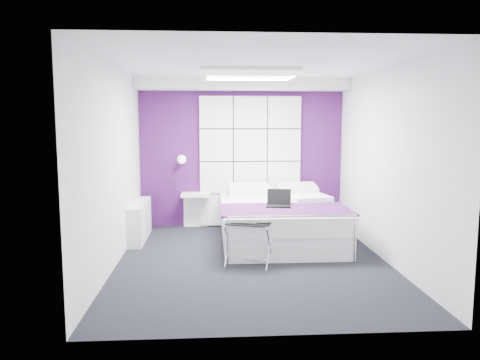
% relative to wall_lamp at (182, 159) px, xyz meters
% --- Properties ---
extents(floor, '(4.40, 4.40, 0.00)m').
position_rel_wall_lamp_xyz_m(floor, '(1.05, -2.06, -1.22)').
color(floor, black).
rests_on(floor, ground).
extents(ceiling, '(4.40, 4.40, 0.00)m').
position_rel_wall_lamp_xyz_m(ceiling, '(1.05, -2.06, 1.38)').
color(ceiling, white).
rests_on(ceiling, wall_back).
extents(wall_back, '(3.60, 0.00, 3.60)m').
position_rel_wall_lamp_xyz_m(wall_back, '(1.05, 0.14, 0.08)').
color(wall_back, silver).
rests_on(wall_back, floor).
extents(wall_left, '(0.00, 4.40, 4.40)m').
position_rel_wall_lamp_xyz_m(wall_left, '(-0.75, -2.06, 0.08)').
color(wall_left, silver).
rests_on(wall_left, floor).
extents(wall_right, '(0.00, 4.40, 4.40)m').
position_rel_wall_lamp_xyz_m(wall_right, '(2.85, -2.06, 0.08)').
color(wall_right, silver).
rests_on(wall_right, floor).
extents(accent_wall, '(3.58, 0.02, 2.58)m').
position_rel_wall_lamp_xyz_m(accent_wall, '(1.05, 0.13, 0.08)').
color(accent_wall, '#41114B').
rests_on(accent_wall, wall_back).
extents(soffit, '(3.58, 0.50, 0.20)m').
position_rel_wall_lamp_xyz_m(soffit, '(1.05, -0.11, 1.28)').
color(soffit, white).
rests_on(soffit, wall_back).
extents(headboard, '(1.80, 0.08, 2.30)m').
position_rel_wall_lamp_xyz_m(headboard, '(1.20, 0.08, -0.05)').
color(headboard, silver).
rests_on(headboard, wall_back).
extents(skylight, '(1.36, 0.86, 0.12)m').
position_rel_wall_lamp_xyz_m(skylight, '(1.05, -1.46, 1.33)').
color(skylight, white).
rests_on(skylight, ceiling).
extents(wall_lamp, '(0.15, 0.15, 0.15)m').
position_rel_wall_lamp_xyz_m(wall_lamp, '(0.00, 0.00, 0.00)').
color(wall_lamp, white).
rests_on(wall_lamp, wall_back).
extents(radiator, '(0.22, 1.20, 0.60)m').
position_rel_wall_lamp_xyz_m(radiator, '(-0.64, -0.76, -0.92)').
color(radiator, white).
rests_on(radiator, floor).
extents(bed, '(1.86, 2.25, 0.78)m').
position_rel_wall_lamp_xyz_m(bed, '(1.56, -1.04, -0.89)').
color(bed, white).
rests_on(bed, floor).
extents(nightstand, '(0.49, 0.38, 0.05)m').
position_rel_wall_lamp_xyz_m(nightstand, '(0.23, -0.04, -0.62)').
color(nightstand, white).
rests_on(nightstand, wall_back).
extents(luggage_rack, '(0.57, 0.42, 0.56)m').
position_rel_wall_lamp_xyz_m(luggage_rack, '(0.99, -2.17, -0.94)').
color(luggage_rack, silver).
rests_on(luggage_rack, floor).
extents(laptop, '(0.35, 0.25, 0.25)m').
position_rel_wall_lamp_xyz_m(laptop, '(1.49, -1.41, -0.52)').
color(laptop, black).
rests_on(laptop, bed).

